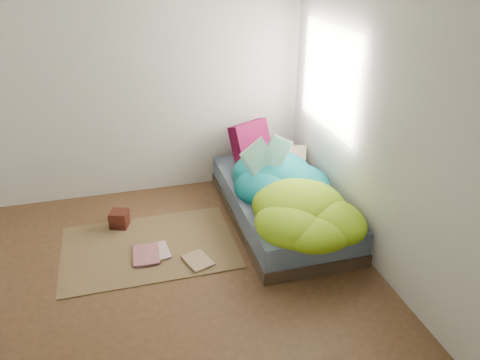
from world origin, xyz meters
name	(u,v)px	position (x,y,z in m)	size (l,w,h in m)	color
ground	(173,281)	(0.00, 0.00, 0.00)	(3.50, 3.50, 0.00)	#48311B
room_walls	(160,95)	(0.01, 0.01, 1.63)	(3.54, 3.54, 2.62)	silver
bed	(280,204)	(1.22, 0.72, 0.17)	(1.00, 2.00, 0.34)	#31281B
duvet	(290,184)	(1.22, 0.50, 0.51)	(0.96, 1.84, 0.34)	#07596B
rug	(149,247)	(-0.15, 0.55, 0.01)	(1.60, 1.10, 0.01)	brown
pillow_floral	(277,159)	(1.38, 1.30, 0.41)	(0.63, 0.39, 0.14)	silver
pillow_magenta	(251,143)	(1.12, 1.45, 0.57)	(0.47, 0.15, 0.47)	#500525
open_book	(268,145)	(1.08, 0.77, 0.82)	(0.47, 0.10, 0.29)	#31812A
wooden_box	(119,219)	(-0.40, 0.99, 0.10)	(0.17, 0.17, 0.17)	#3D0E0E
floor_book_a	(146,254)	(-0.19, 0.42, 0.02)	(0.21, 0.28, 0.02)	silver
floor_book_b	(133,257)	(-0.31, 0.40, 0.03)	(0.24, 0.32, 0.03)	#B76977
floor_book_c	(188,265)	(0.15, 0.16, 0.02)	(0.20, 0.28, 0.02)	tan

